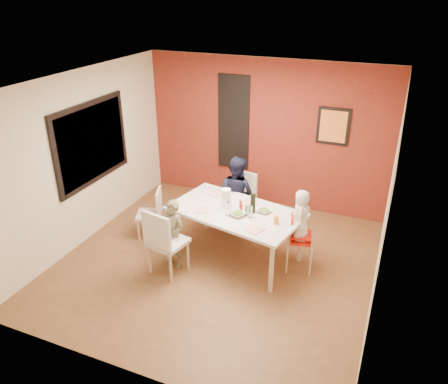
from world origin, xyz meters
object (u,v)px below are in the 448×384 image
at_px(dining_table, 235,215).
at_px(chair_left, 153,211).
at_px(high_chair, 298,237).
at_px(toddler, 301,215).
at_px(child_far, 236,194).
at_px(child_near, 173,234).
at_px(chair_near, 163,240).
at_px(wine_bottle, 253,203).
at_px(chair_far, 242,196).
at_px(paper_towel_roll, 226,198).

distance_m(dining_table, chair_left, 1.48).
distance_m(high_chair, toddler, 0.37).
relative_size(chair_left, child_far, 0.63).
bearing_deg(child_near, chair_near, -81.75).
bearing_deg(child_far, chair_left, 44.85).
height_order(child_near, wine_bottle, wine_bottle).
distance_m(high_chair, wine_bottle, 0.81).
bearing_deg(chair_left, high_chair, 68.76).
distance_m(dining_table, child_near, 0.96).
bearing_deg(chair_far, toddler, -25.96).
distance_m(dining_table, chair_far, 1.06).
xyz_separation_m(chair_left, wine_bottle, (1.71, -0.01, 0.47)).
relative_size(chair_far, chair_left, 1.12).
xyz_separation_m(child_near, paper_towel_roll, (0.59, 0.60, 0.42)).
relative_size(high_chair, child_far, 0.65).
height_order(chair_left, wine_bottle, wine_bottle).
height_order(child_far, toddler, child_far).
xyz_separation_m(chair_near, child_near, (0.02, 0.25, -0.05)).
height_order(chair_far, high_chair, chair_far).
relative_size(chair_left, child_near, 0.79).
bearing_deg(high_chair, paper_towel_roll, 79.27).
height_order(high_chair, paper_towel_roll, paper_towel_roll).
bearing_deg(wine_bottle, child_near, -148.62).
xyz_separation_m(dining_table, paper_towel_roll, (-0.16, 0.03, 0.22)).
xyz_separation_m(child_far, toddler, (1.24, -0.69, 0.22)).
bearing_deg(child_far, toddler, 164.51).
relative_size(dining_table, chair_near, 2.03).
bearing_deg(high_chair, chair_far, 39.52).
bearing_deg(chair_left, toddler, 68.96).
bearing_deg(child_far, high_chair, 163.82).
height_order(chair_near, child_near, child_near).
bearing_deg(dining_table, child_far, 110.33).
bearing_deg(chair_near, child_near, -83.05).
bearing_deg(paper_towel_roll, child_near, -134.49).
distance_m(dining_table, child_far, 0.82).
bearing_deg(chair_near, high_chair, -141.69).
height_order(chair_far, chair_left, chair_far).
bearing_deg(child_near, toddler, 32.80).
height_order(child_near, child_far, child_far).
bearing_deg(chair_near, toddler, -141.73).
xyz_separation_m(chair_near, chair_left, (-0.69, 0.87, -0.11)).
bearing_deg(chair_far, child_far, -82.57).
height_order(chair_left, child_near, child_near).
height_order(high_chair, toddler, toddler).
bearing_deg(child_far, child_near, 84.29).
relative_size(dining_table, high_chair, 2.44).
relative_size(chair_near, wine_bottle, 3.59).
distance_m(child_far, paper_towel_roll, 0.80).
relative_size(chair_left, wine_bottle, 2.91).
distance_m(chair_near, child_near, 0.26).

